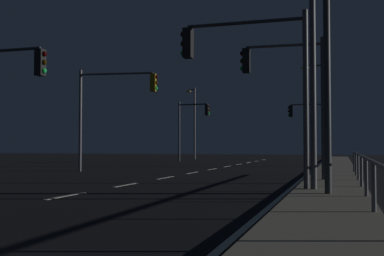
{
  "coord_description": "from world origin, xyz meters",
  "views": [
    {
      "loc": [
        7.32,
        -3.04,
        1.4
      ],
      "look_at": [
        -1.15,
        24.84,
        2.45
      ],
      "focal_mm": 45.94,
      "sensor_mm": 36.0,
      "label": 1
    }
  ],
  "objects_px": {
    "traffic_light_mid_left": "(192,120)",
    "traffic_light_overhead_east": "(287,81)",
    "traffic_light_mid_right": "(248,65)",
    "street_lamp_mid_block": "(323,103)",
    "traffic_light_far_right": "(310,119)",
    "traffic_light_far_center": "(113,99)",
    "street_lamp_far_end": "(194,117)",
    "street_lamp_median": "(317,37)",
    "street_lamp_corner": "(318,14)"
  },
  "relations": [
    {
      "from": "traffic_light_mid_right",
      "to": "traffic_light_mid_left",
      "type": "xyz_separation_m",
      "value": [
        -9.62,
        25.77,
        -0.25
      ]
    },
    {
      "from": "traffic_light_far_center",
      "to": "traffic_light_far_right",
      "type": "bearing_deg",
      "value": 60.4
    },
    {
      "from": "traffic_light_mid_right",
      "to": "street_lamp_median",
      "type": "relative_size",
      "value": 0.71
    },
    {
      "from": "traffic_light_far_center",
      "to": "traffic_light_overhead_east",
      "type": "bearing_deg",
      "value": -27.48
    },
    {
      "from": "street_lamp_mid_block",
      "to": "street_lamp_far_end",
      "type": "bearing_deg",
      "value": 134.12
    },
    {
      "from": "traffic_light_mid_right",
      "to": "street_lamp_corner",
      "type": "bearing_deg",
      "value": -38.42
    },
    {
      "from": "traffic_light_mid_left",
      "to": "street_lamp_corner",
      "type": "height_order",
      "value": "street_lamp_corner"
    },
    {
      "from": "traffic_light_mid_left",
      "to": "street_lamp_far_end",
      "type": "distance_m",
      "value": 7.57
    },
    {
      "from": "traffic_light_far_right",
      "to": "traffic_light_far_center",
      "type": "relative_size",
      "value": 0.87
    },
    {
      "from": "traffic_light_far_center",
      "to": "street_lamp_mid_block",
      "type": "distance_m",
      "value": 14.7
    },
    {
      "from": "traffic_light_far_center",
      "to": "street_lamp_far_end",
      "type": "relative_size",
      "value": 0.76
    },
    {
      "from": "traffic_light_far_right",
      "to": "street_lamp_median",
      "type": "distance_m",
      "value": 25.51
    },
    {
      "from": "traffic_light_overhead_east",
      "to": "traffic_light_far_center",
      "type": "distance_m",
      "value": 10.99
    },
    {
      "from": "traffic_light_mid_left",
      "to": "street_lamp_far_end",
      "type": "bearing_deg",
      "value": 105.86
    },
    {
      "from": "traffic_light_far_center",
      "to": "street_lamp_far_end",
      "type": "xyz_separation_m",
      "value": [
        -2.66,
        23.86,
        0.43
      ]
    },
    {
      "from": "traffic_light_mid_right",
      "to": "traffic_light_overhead_east",
      "type": "relative_size",
      "value": 0.99
    },
    {
      "from": "street_lamp_median",
      "to": "street_lamp_far_end",
      "type": "bearing_deg",
      "value": 112.72
    },
    {
      "from": "traffic_light_far_center",
      "to": "street_lamp_mid_block",
      "type": "xyz_separation_m",
      "value": [
        10.58,
        10.2,
        0.37
      ]
    },
    {
      "from": "traffic_light_overhead_east",
      "to": "traffic_light_far_right",
      "type": "xyz_separation_m",
      "value": [
        -0.37,
        21.58,
        -0.34
      ]
    },
    {
      "from": "traffic_light_mid_left",
      "to": "street_lamp_corner",
      "type": "relative_size",
      "value": 0.67
    },
    {
      "from": "traffic_light_mid_right",
      "to": "traffic_light_far_center",
      "type": "xyz_separation_m",
      "value": [
        -9.02,
        9.16,
        0.03
      ]
    },
    {
      "from": "traffic_light_far_right",
      "to": "street_lamp_corner",
      "type": "distance_m",
      "value": 27.46
    },
    {
      "from": "traffic_light_mid_left",
      "to": "traffic_light_far_right",
      "type": "distance_m",
      "value": 9.98
    },
    {
      "from": "traffic_light_overhead_east",
      "to": "traffic_light_far_center",
      "type": "bearing_deg",
      "value": 152.52
    },
    {
      "from": "traffic_light_far_center",
      "to": "street_lamp_far_end",
      "type": "height_order",
      "value": "street_lamp_far_end"
    },
    {
      "from": "street_lamp_median",
      "to": "street_lamp_mid_block",
      "type": "bearing_deg",
      "value": 91.45
    },
    {
      "from": "traffic_light_mid_left",
      "to": "street_lamp_median",
      "type": "xyz_separation_m",
      "value": [
        11.67,
        -25.53,
        1.04
      ]
    },
    {
      "from": "traffic_light_far_right",
      "to": "street_lamp_corner",
      "type": "bearing_deg",
      "value": -86.26
    },
    {
      "from": "traffic_light_mid_right",
      "to": "traffic_light_far_right",
      "type": "xyz_separation_m",
      "value": [
        0.36,
        25.67,
        -0.36
      ]
    },
    {
      "from": "traffic_light_overhead_east",
      "to": "street_lamp_mid_block",
      "type": "bearing_deg",
      "value": 86.86
    },
    {
      "from": "traffic_light_mid_right",
      "to": "traffic_light_far_right",
      "type": "bearing_deg",
      "value": 89.2
    },
    {
      "from": "traffic_light_mid_right",
      "to": "traffic_light_far_center",
      "type": "bearing_deg",
      "value": 134.55
    },
    {
      "from": "traffic_light_far_center",
      "to": "street_lamp_corner",
      "type": "xyz_separation_m",
      "value": [
        11.17,
        -10.86,
        0.93
      ]
    },
    {
      "from": "traffic_light_far_center",
      "to": "street_lamp_corner",
      "type": "relative_size",
      "value": 0.7
    },
    {
      "from": "traffic_light_mid_left",
      "to": "street_lamp_corner",
      "type": "xyz_separation_m",
      "value": [
        11.77,
        -27.47,
        1.22
      ]
    },
    {
      "from": "traffic_light_far_right",
      "to": "street_lamp_mid_block",
      "type": "height_order",
      "value": "street_lamp_mid_block"
    },
    {
      "from": "street_lamp_mid_block",
      "to": "traffic_light_overhead_east",
      "type": "bearing_deg",
      "value": -93.14
    },
    {
      "from": "street_lamp_mid_block",
      "to": "street_lamp_far_end",
      "type": "xyz_separation_m",
      "value": [
        -13.24,
        13.66,
        0.06
      ]
    },
    {
      "from": "traffic_light_mid_right",
      "to": "street_lamp_median",
      "type": "xyz_separation_m",
      "value": [
        2.05,
        0.24,
        0.79
      ]
    },
    {
      "from": "street_lamp_mid_block",
      "to": "traffic_light_far_center",
      "type": "bearing_deg",
      "value": -136.07
    },
    {
      "from": "street_lamp_corner",
      "to": "street_lamp_far_end",
      "type": "bearing_deg",
      "value": 111.71
    },
    {
      "from": "traffic_light_overhead_east",
      "to": "street_lamp_corner",
      "type": "bearing_deg",
      "value": -76.24
    },
    {
      "from": "traffic_light_mid_right",
      "to": "traffic_light_overhead_east",
      "type": "distance_m",
      "value": 4.16
    },
    {
      "from": "traffic_light_mid_left",
      "to": "street_lamp_median",
      "type": "distance_m",
      "value": 28.09
    },
    {
      "from": "traffic_light_mid_right",
      "to": "street_lamp_corner",
      "type": "relative_size",
      "value": 0.68
    },
    {
      "from": "street_lamp_corner",
      "to": "street_lamp_far_end",
      "type": "relative_size",
      "value": 1.08
    },
    {
      "from": "street_lamp_far_end",
      "to": "traffic_light_far_center",
      "type": "bearing_deg",
      "value": -83.64
    },
    {
      "from": "traffic_light_mid_right",
      "to": "street_lamp_far_end",
      "type": "distance_m",
      "value": 35.03
    },
    {
      "from": "traffic_light_mid_right",
      "to": "street_lamp_mid_block",
      "type": "relative_size",
      "value": 0.77
    },
    {
      "from": "traffic_light_mid_left",
      "to": "traffic_light_overhead_east",
      "type": "xyz_separation_m",
      "value": [
        10.35,
        -21.68,
        0.24
      ]
    }
  ]
}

